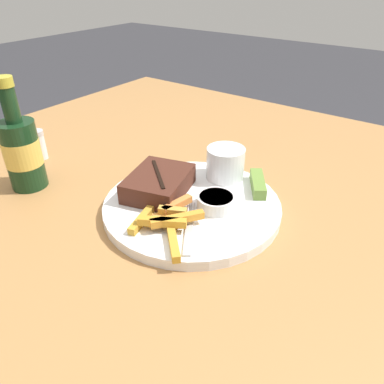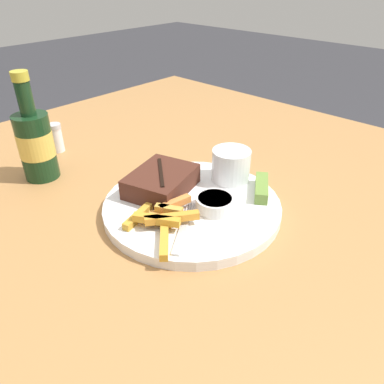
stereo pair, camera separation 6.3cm
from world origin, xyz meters
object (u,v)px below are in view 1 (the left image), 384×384
(steak_portion, at_px, (159,183))
(salt_shaker, at_px, (39,145))
(fork_utensil, at_px, (189,230))
(coleslaw_cup, at_px, (227,162))
(dipping_sauce_cup, at_px, (216,201))
(pickle_spear, at_px, (258,184))
(dinner_plate, at_px, (192,206))
(beer_bottle, at_px, (22,151))

(steak_portion, xyz_separation_m, salt_shaker, (-0.02, 0.32, -0.00))
(steak_portion, bearing_deg, fork_utensil, -118.11)
(coleslaw_cup, bearing_deg, dipping_sauce_cup, -158.04)
(steak_portion, relative_size, pickle_spear, 1.77)
(dipping_sauce_cup, relative_size, fork_utensil, 0.54)
(dinner_plate, relative_size, beer_bottle, 1.46)
(dinner_plate, bearing_deg, coleslaw_cup, -1.82)
(steak_portion, bearing_deg, pickle_spear, -49.99)
(dinner_plate, bearing_deg, pickle_spear, -33.33)
(coleslaw_cup, bearing_deg, pickle_spear, -90.16)
(dinner_plate, xyz_separation_m, dipping_sauce_cup, (0.01, -0.04, 0.02))
(coleslaw_cup, xyz_separation_m, dipping_sauce_cup, (-0.10, -0.04, -0.02))
(fork_utensil, xyz_separation_m, beer_bottle, (-0.05, 0.35, 0.05))
(dinner_plate, distance_m, dipping_sauce_cup, 0.05)
(steak_portion, height_order, coleslaw_cup, coleslaw_cup)
(coleslaw_cup, distance_m, pickle_spear, 0.07)
(dinner_plate, height_order, beer_bottle, beer_bottle)
(steak_portion, distance_m, coleslaw_cup, 0.14)
(dipping_sauce_cup, bearing_deg, beer_bottle, 109.70)
(dipping_sauce_cup, relative_size, salt_shaker, 0.98)
(steak_portion, distance_m, beer_bottle, 0.26)
(dinner_plate, bearing_deg, fork_utensil, -147.03)
(coleslaw_cup, height_order, fork_utensil, coleslaw_cup)
(coleslaw_cup, xyz_separation_m, fork_utensil, (-0.17, -0.04, -0.03))
(dinner_plate, xyz_separation_m, fork_utensil, (-0.07, -0.04, 0.01))
(dipping_sauce_cup, bearing_deg, fork_utensil, -179.07)
(dinner_plate, bearing_deg, steak_portion, 97.18)
(coleslaw_cup, relative_size, salt_shaker, 1.10)
(dinner_plate, bearing_deg, beer_bottle, 110.65)
(steak_portion, xyz_separation_m, dipping_sauce_cup, (0.02, -0.11, -0.01))
(coleslaw_cup, height_order, dipping_sauce_cup, coleslaw_cup)
(dinner_plate, distance_m, coleslaw_cup, 0.11)
(pickle_spear, height_order, salt_shaker, salt_shaker)
(beer_bottle, bearing_deg, steak_portion, -65.88)
(pickle_spear, xyz_separation_m, beer_bottle, (-0.22, 0.37, 0.05))
(pickle_spear, bearing_deg, coleslaw_cup, 89.84)
(dinner_plate, relative_size, fork_utensil, 2.56)
(coleslaw_cup, xyz_separation_m, salt_shaker, (-0.14, 0.39, -0.02))
(steak_portion, relative_size, coleslaw_cup, 2.00)
(dinner_plate, bearing_deg, salt_shaker, 94.52)
(steak_portion, height_order, dipping_sauce_cup, steak_portion)
(fork_utensil, relative_size, beer_bottle, 0.57)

